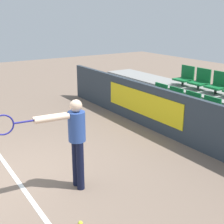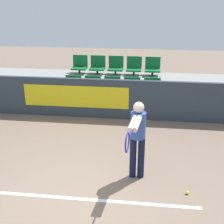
% 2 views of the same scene
% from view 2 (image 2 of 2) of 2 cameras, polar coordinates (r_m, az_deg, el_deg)
% --- Properties ---
extents(ground_plane, '(30.00, 30.00, 0.00)m').
position_cam_2_polar(ground_plane, '(5.74, -5.81, -16.00)').
color(ground_plane, '#7A6656').
extents(court_baseline, '(4.21, 0.08, 0.01)m').
position_cam_2_polar(court_baseline, '(5.79, -5.65, -15.54)').
color(court_baseline, white).
rests_on(court_baseline, ground).
extents(barrier_wall, '(9.46, 0.14, 1.15)m').
position_cam_2_polar(barrier_wall, '(8.85, -0.73, 2.41)').
color(barrier_wall, '#2D3842').
rests_on(barrier_wall, ground).
extents(bleacher_tier_front, '(9.06, 1.04, 0.42)m').
position_cam_2_polar(bleacher_tier_front, '(9.53, -0.11, 1.52)').
color(bleacher_tier_front, gray).
rests_on(bleacher_tier_front, ground).
extents(bleacher_tier_middle, '(9.06, 1.04, 0.84)m').
position_cam_2_polar(bleacher_tier_middle, '(10.44, 0.59, 4.55)').
color(bleacher_tier_middle, gray).
rests_on(bleacher_tier_middle, ground).
extents(stadium_chair_0, '(0.49, 0.42, 0.59)m').
position_cam_2_polar(stadium_chair_0, '(9.72, -7.14, 4.68)').
color(stadium_chair_0, '#333333').
rests_on(stadium_chair_0, bleacher_tier_front).
extents(stadium_chair_1, '(0.49, 0.42, 0.59)m').
position_cam_2_polar(stadium_chair_1, '(9.59, -3.62, 4.58)').
color(stadium_chair_1, '#333333').
rests_on(stadium_chair_1, bleacher_tier_front).
extents(stadium_chair_2, '(0.49, 0.42, 0.59)m').
position_cam_2_polar(stadium_chair_2, '(9.50, -0.02, 4.46)').
color(stadium_chair_2, '#333333').
rests_on(stadium_chair_2, bleacher_tier_front).
extents(stadium_chair_3, '(0.49, 0.42, 0.59)m').
position_cam_2_polar(stadium_chair_3, '(9.45, 3.64, 4.32)').
color(stadium_chair_3, '#333333').
rests_on(stadium_chair_3, bleacher_tier_front).
extents(stadium_chair_4, '(0.49, 0.42, 0.59)m').
position_cam_2_polar(stadium_chair_4, '(9.44, 7.31, 4.16)').
color(stadium_chair_4, '#333333').
rests_on(stadium_chair_4, bleacher_tier_front).
extents(stadium_chair_5, '(0.49, 0.42, 0.59)m').
position_cam_2_polar(stadium_chair_5, '(10.58, -5.92, 8.50)').
color(stadium_chair_5, '#333333').
rests_on(stadium_chair_5, bleacher_tier_middle).
extents(stadium_chair_6, '(0.49, 0.42, 0.59)m').
position_cam_2_polar(stadium_chair_6, '(10.47, -2.65, 8.45)').
color(stadium_chair_6, '#333333').
rests_on(stadium_chair_6, bleacher_tier_middle).
extents(stadium_chair_7, '(0.49, 0.42, 0.59)m').
position_cam_2_polar(stadium_chair_7, '(10.38, 0.68, 8.36)').
color(stadium_chair_7, '#333333').
rests_on(stadium_chair_7, bleacher_tier_middle).
extents(stadium_chair_8, '(0.49, 0.42, 0.59)m').
position_cam_2_polar(stadium_chair_8, '(10.34, 4.05, 8.25)').
color(stadium_chair_8, '#333333').
rests_on(stadium_chair_8, bleacher_tier_middle).
extents(stadium_chair_9, '(0.49, 0.42, 0.59)m').
position_cam_2_polar(stadium_chair_9, '(10.33, 7.44, 8.11)').
color(stadium_chair_9, '#333333').
rests_on(stadium_chair_9, bleacher_tier_middle).
extents(tennis_player, '(0.30, 1.45, 1.58)m').
position_cam_2_polar(tennis_player, '(5.84, 4.64, -4.13)').
color(tennis_player, black).
rests_on(tennis_player, ground).
extents(tennis_ball, '(0.07, 0.07, 0.07)m').
position_cam_2_polar(tennis_ball, '(6.02, 13.62, -14.13)').
color(tennis_ball, '#CCDB33').
rests_on(tennis_ball, ground).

